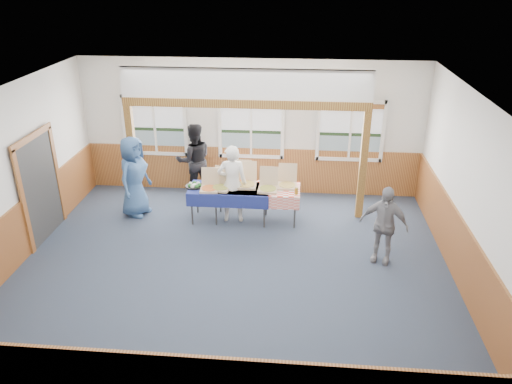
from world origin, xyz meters
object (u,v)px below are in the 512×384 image
table_right (256,190)px  man_blue (134,176)px  woman_white (232,184)px  person_grey (384,225)px  table_left (229,191)px  woman_black (194,160)px

table_right → man_blue: size_ratio=1.05×
woman_white → person_grey: 3.28m
man_blue → person_grey: size_ratio=1.19×
woman_white → table_left: bearing=-3.5°
woman_white → woman_black: (-1.06, 1.22, 0.03)m
table_right → person_grey: size_ratio=1.25×
table_left → table_right: size_ratio=0.99×
table_left → table_right: same height
table_right → woman_black: size_ratio=1.06×
man_blue → person_grey: bearing=-88.7°
table_right → table_left: bearing=-177.0°
table_right → woman_white: 0.53m
table_left → woman_white: size_ratio=1.09×
woman_white → woman_black: 1.62m
table_right → person_grey: bearing=-33.0°
table_left → woman_white: woman_white is taller
man_blue → woman_black: bearing=-27.6°
woman_black → person_grey: bearing=126.1°
woman_white → man_blue: (-2.17, 0.11, 0.04)m
woman_black → man_blue: 1.56m
table_left → woman_white: bearing=25.5°
table_right → man_blue: 2.68m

